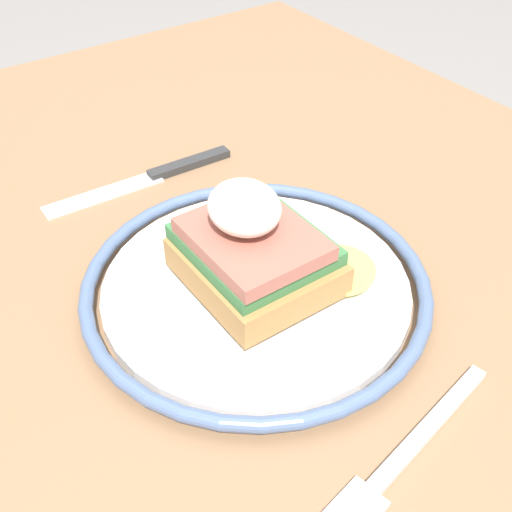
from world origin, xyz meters
TOP-DOWN VIEW (x-y plane):
  - dining_table at (0.00, 0.00)m, footprint 0.88×0.72m
  - plate at (-0.04, 0.02)m, footprint 0.24×0.24m
  - sandwich at (-0.03, 0.02)m, footprint 0.10×0.12m
  - fork at (-0.19, 0.03)m, footprint 0.04×0.15m
  - knife at (0.14, 0.00)m, footprint 0.02×0.17m

SIDE VIEW (x-z plane):
  - dining_table at x=0.00m, z-range 0.23..0.96m
  - fork at x=-0.19m, z-range 0.72..0.73m
  - knife at x=0.14m, z-range 0.72..0.73m
  - plate at x=-0.04m, z-range 0.72..0.74m
  - sandwich at x=-0.03m, z-range 0.73..0.80m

